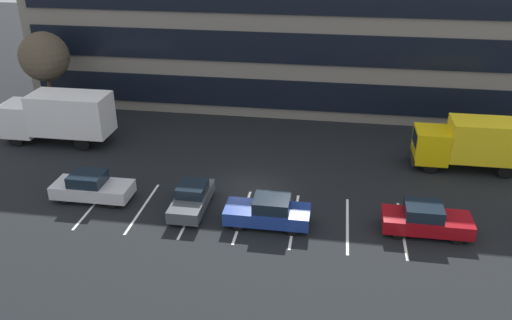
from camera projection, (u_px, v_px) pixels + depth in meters
name	position (u px, v px, depth m)	size (l,w,h in m)	color
ground_plane	(251.00, 189.00, 30.83)	(120.00, 120.00, 0.00)	black
office_building	(286.00, 11.00, 43.67)	(40.57, 12.75, 14.40)	slate
lot_markings	(242.00, 216.00, 28.15)	(16.94, 5.40, 0.01)	silver
box_truck_yellow_all	(474.00, 142.00, 32.47)	(7.05, 2.34, 3.27)	yellow
box_truck_white	(58.00, 115.00, 36.15)	(7.77, 2.57, 3.60)	white
sedan_silver	(92.00, 187.00, 29.52)	(4.44, 1.86, 1.59)	silver
sedan_charcoal	(192.00, 198.00, 28.55)	(1.69, 4.04, 1.45)	#474C51
sedan_maroon	(426.00, 220.00, 26.44)	(4.42, 1.85, 1.58)	maroon
sedan_navy	(268.00, 212.00, 27.12)	(4.42, 1.85, 1.58)	navy
bare_tree	(44.00, 57.00, 38.79)	(3.65, 3.65, 6.84)	#473323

